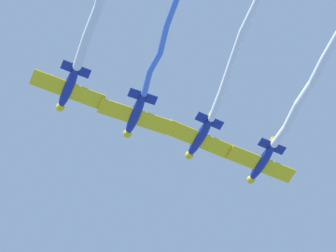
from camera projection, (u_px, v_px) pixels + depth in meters
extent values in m
ellipsoid|color=navy|center=(262.00, 162.00, 80.40)|extent=(5.47, 1.60, 1.10)
sphere|color=yellow|center=(251.00, 180.00, 81.61)|extent=(1.02, 1.02, 0.94)
ellipsoid|color=black|center=(259.00, 165.00, 81.07)|extent=(1.41, 0.86, 0.59)
cube|color=yellow|center=(261.00, 164.00, 80.36)|extent=(2.56, 7.98, 0.15)
cube|color=navy|center=(272.00, 146.00, 79.42)|extent=(1.31, 3.15, 0.12)
cube|color=yellow|center=(271.00, 144.00, 79.96)|extent=(1.23, 0.26, 1.52)
cylinder|color=white|center=(280.00, 136.00, 78.64)|extent=(2.40, 0.84, 1.02)
cylinder|color=white|center=(292.00, 116.00, 77.51)|extent=(3.10, 1.38, 0.93)
cylinder|color=white|center=(305.00, 93.00, 76.45)|extent=(2.85, 0.85, 1.35)
cylinder|color=white|center=(318.00, 71.00, 75.48)|extent=(2.97, 1.29, 1.03)
cylinder|color=white|center=(331.00, 47.00, 74.14)|extent=(3.10, 1.25, 0.88)
sphere|color=white|center=(274.00, 144.00, 79.08)|extent=(0.83, 0.83, 0.83)
sphere|color=white|center=(286.00, 127.00, 78.20)|extent=(0.83, 0.83, 0.83)
sphere|color=white|center=(298.00, 104.00, 76.82)|extent=(0.83, 0.83, 0.83)
sphere|color=white|center=(312.00, 82.00, 76.08)|extent=(0.83, 0.83, 0.83)
sphere|color=white|center=(324.00, 59.00, 74.88)|extent=(0.83, 0.83, 0.83)
ellipsoid|color=navy|center=(200.00, 137.00, 79.06)|extent=(5.46, 1.53, 1.10)
sphere|color=yellow|center=(189.00, 155.00, 80.27)|extent=(1.01, 1.01, 0.94)
ellipsoid|color=black|center=(197.00, 140.00, 79.73)|extent=(1.40, 0.84, 0.59)
cube|color=yellow|center=(199.00, 139.00, 79.02)|extent=(2.46, 7.97, 0.15)
cube|color=navy|center=(209.00, 121.00, 78.09)|extent=(1.27, 3.14, 0.12)
cube|color=yellow|center=(209.00, 119.00, 78.63)|extent=(1.23, 0.24, 1.52)
cylinder|color=white|center=(217.00, 105.00, 77.26)|extent=(3.28, 1.30, 1.36)
cylinder|color=white|center=(227.00, 77.00, 76.15)|extent=(3.64, 1.54, 1.32)
cylinder|color=white|center=(237.00, 47.00, 74.80)|extent=(3.48, 1.56, 0.98)
cylinder|color=white|center=(249.00, 18.00, 73.24)|extent=(3.39, 1.25, 0.77)
sphere|color=white|center=(211.00, 118.00, 77.75)|extent=(0.74, 0.74, 0.74)
sphere|color=white|center=(222.00, 92.00, 76.77)|extent=(0.74, 0.74, 0.74)
sphere|color=white|center=(232.00, 61.00, 75.54)|extent=(0.74, 0.74, 0.74)
sphere|color=white|center=(242.00, 32.00, 74.05)|extent=(0.74, 0.74, 0.74)
sphere|color=white|center=(256.00, 3.00, 72.43)|extent=(0.74, 0.74, 0.74)
ellipsoid|color=navy|center=(135.00, 114.00, 77.21)|extent=(5.50, 1.97, 1.10)
sphere|color=yellow|center=(127.00, 134.00, 78.46)|extent=(1.08, 1.08, 0.94)
ellipsoid|color=black|center=(133.00, 117.00, 77.90)|extent=(1.45, 0.95, 0.59)
cube|color=yellow|center=(135.00, 116.00, 77.18)|extent=(3.09, 8.04, 0.15)
cube|color=navy|center=(143.00, 96.00, 76.20)|extent=(1.52, 3.19, 0.12)
cube|color=yellow|center=(142.00, 95.00, 76.75)|extent=(1.23, 0.35, 1.52)
cylinder|color=#4C75DB|center=(147.00, 83.00, 75.44)|extent=(2.66, 1.30, 1.13)
cylinder|color=#4C75DB|center=(155.00, 62.00, 74.44)|extent=(2.42, 0.78, 0.72)
cylinder|color=#4C75DB|center=(163.00, 40.00, 73.43)|extent=(2.95, 1.40, 1.27)
cylinder|color=#4C75DB|center=(171.00, 13.00, 72.45)|extent=(2.94, 1.14, 0.97)
sphere|color=#4C75DB|center=(144.00, 94.00, 75.86)|extent=(0.64, 0.64, 0.64)
sphere|color=#4C75DB|center=(150.00, 71.00, 75.01)|extent=(0.64, 0.64, 0.64)
sphere|color=#4C75DB|center=(160.00, 53.00, 73.86)|extent=(0.64, 0.64, 0.64)
sphere|color=#4C75DB|center=(166.00, 26.00, 72.99)|extent=(0.64, 0.64, 0.64)
sphere|color=#4C75DB|center=(176.00, 0.00, 71.90)|extent=(0.64, 0.64, 0.64)
ellipsoid|color=navy|center=(68.00, 87.00, 75.88)|extent=(5.49, 1.74, 1.10)
sphere|color=yellow|center=(60.00, 107.00, 77.10)|extent=(1.04, 1.04, 0.94)
ellipsoid|color=black|center=(67.00, 91.00, 76.55)|extent=(1.43, 0.89, 0.59)
cube|color=yellow|center=(68.00, 90.00, 75.84)|extent=(2.76, 8.01, 0.15)
cube|color=navy|center=(76.00, 69.00, 74.88)|extent=(1.39, 3.17, 0.12)
cube|color=yellow|center=(76.00, 68.00, 75.43)|extent=(1.23, 0.29, 1.52)
cylinder|color=white|center=(82.00, 52.00, 73.62)|extent=(3.71, 1.58, 1.03)
cylinder|color=white|center=(93.00, 22.00, 71.82)|extent=(3.63, 1.38, 1.00)
sphere|color=white|center=(77.00, 66.00, 74.54)|extent=(0.92, 0.92, 0.92)
sphere|color=white|center=(87.00, 37.00, 72.70)|extent=(0.92, 0.92, 0.92)
sphere|color=white|center=(99.00, 6.00, 70.95)|extent=(0.92, 0.92, 0.92)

